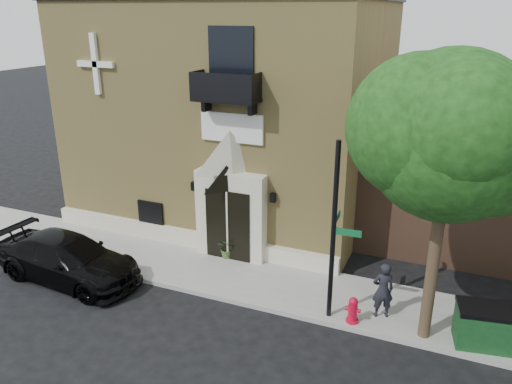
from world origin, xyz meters
TOP-DOWN VIEW (x-y plane):
  - ground at (0.00, 0.00)m, footprint 120.00×120.00m
  - sidewalk at (1.00, 1.50)m, footprint 42.00×3.00m
  - church at (-2.99, 7.95)m, footprint 12.20×11.01m
  - street_tree_left at (6.03, 0.35)m, footprint 4.97×4.38m
  - black_sedan at (-5.46, -0.72)m, footprint 5.43×2.50m
  - street_sign at (3.33, 0.39)m, footprint 0.85×0.85m
  - fire_hydrant at (4.02, 0.31)m, footprint 0.45×0.36m
  - dumpster at (7.60, 0.68)m, footprint 1.87×1.26m
  - planter at (-1.06, 2.53)m, footprint 0.72×0.64m
  - pedestrian_near at (4.74, 0.94)m, footprint 0.75×0.64m

SIDE VIEW (x-z plane):
  - ground at x=0.00m, z-range 0.00..0.00m
  - sidewalk at x=1.00m, z-range 0.00..0.15m
  - planter at x=-1.06m, z-range 0.15..0.88m
  - fire_hydrant at x=4.02m, z-range 0.14..0.94m
  - dumpster at x=7.60m, z-range 0.16..1.29m
  - black_sedan at x=-5.46m, z-range 0.00..1.54m
  - pedestrian_near at x=4.74m, z-range 0.15..1.89m
  - street_sign at x=3.33m, z-range 0.17..5.50m
  - church at x=-2.99m, z-range -0.02..9.28m
  - street_tree_left at x=6.03m, z-range 1.98..9.75m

